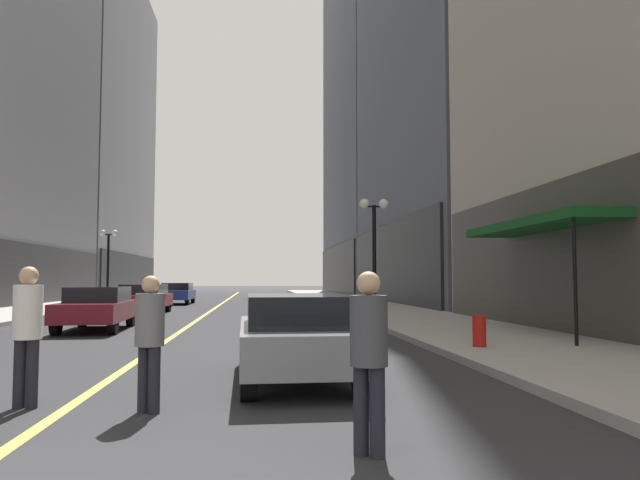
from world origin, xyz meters
TOP-DOWN VIEW (x-y plane):
  - ground_plane at (0.00, 35.00)m, footprint 200.00×200.00m
  - sidewalk_left at (-8.25, 35.00)m, footprint 4.50×78.00m
  - sidewalk_right at (8.25, 35.00)m, footprint 4.50×78.00m
  - lane_centre_stripe at (0.00, 35.00)m, footprint 0.16×70.00m
  - building_left_far at (-17.99, 60.00)m, footprint 15.20×26.00m
  - building_right_far at (15.66, 60.00)m, footprint 10.51×26.00m
  - storefront_awning_right at (9.69, 12.30)m, footprint 1.60×6.59m
  - car_grey at (2.89, 6.21)m, footprint 1.81×4.20m
  - car_maroon at (-2.58, 16.02)m, footprint 1.95×4.40m
  - car_red at (-2.88, 25.08)m, footprint 2.12×4.29m
  - car_blue at (-2.74, 35.62)m, footprint 1.88×4.44m
  - pedestrian_in_grey_suit at (1.02, 4.22)m, footprint 0.47×0.47m
  - pedestrian_in_white_shirt at (-0.51, 4.63)m, footprint 0.39×0.39m
  - pedestrian_with_orange_bag at (3.27, 2.25)m, footprint 0.48×0.48m
  - traffic_light_near_right at (5.35, 2.50)m, footprint 3.43×0.35m
  - street_lamp_left_far at (-6.40, 33.20)m, footprint 1.06×0.36m
  - street_lamp_right_mid at (6.40, 18.12)m, footprint 1.06×0.36m
  - fire_hydrant_right at (6.90, 9.25)m, footprint 0.28×0.28m

SIDE VIEW (x-z plane):
  - ground_plane at x=0.00m, z-range 0.00..0.00m
  - lane_centre_stripe at x=0.00m, z-range 0.00..0.01m
  - sidewalk_left at x=-8.25m, z-range 0.00..0.15m
  - sidewalk_right at x=8.25m, z-range 0.00..0.15m
  - fire_hydrant_right at x=6.90m, z-range 0.00..0.80m
  - car_grey at x=2.89m, z-range 0.06..1.38m
  - car_maroon at x=-2.58m, z-range 0.06..1.38m
  - car_red at x=-2.88m, z-range 0.06..1.38m
  - car_blue at x=-2.74m, z-range 0.06..1.38m
  - pedestrian_in_grey_suit at x=1.02m, z-range 0.13..1.73m
  - pedestrian_with_orange_bag at x=3.27m, z-range 0.13..1.76m
  - pedestrian_in_white_shirt at x=-0.51m, z-range 0.14..1.86m
  - storefront_awning_right at x=9.69m, z-range 1.43..4.55m
  - street_lamp_left_far at x=-6.40m, z-range 1.04..5.47m
  - street_lamp_right_mid at x=6.40m, z-range 1.04..5.47m
  - traffic_light_near_right at x=5.35m, z-range 0.92..6.57m
  - building_left_far at x=-17.99m, z-range -0.06..33.83m
  - building_right_far at x=15.66m, z-range -0.10..50.23m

